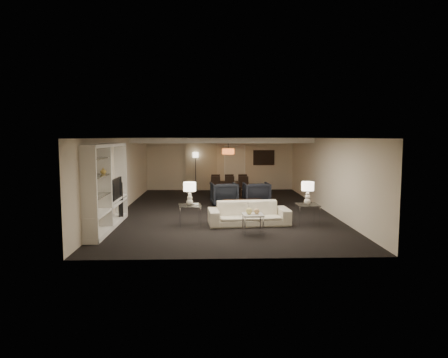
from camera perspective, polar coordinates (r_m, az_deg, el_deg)
floor at (r=13.85m, az=0.00°, el=-4.53°), size 11.00×11.00×0.00m
ceiling at (r=13.61m, az=0.00°, el=5.87°), size 7.00×11.00×0.02m
wall_back at (r=19.15m, az=-0.56°, el=2.17°), size 7.00×0.02×2.50m
wall_front at (r=8.22m, az=1.31°, el=-2.97°), size 7.00×0.02×2.50m
wall_left at (r=14.00m, az=-14.47°, el=0.56°), size 0.02×11.00×2.50m
wall_right at (r=14.23m, az=14.23°, el=0.65°), size 0.02×11.00×2.50m
ceiling_soffit at (r=17.11m, az=-0.40°, el=5.56°), size 7.00×4.00×0.20m
curtains at (r=19.08m, az=-3.26°, el=1.99°), size 1.50×0.12×2.40m
door at (r=19.17m, az=1.53°, el=1.57°), size 0.90×0.05×2.10m
painting at (r=19.26m, az=5.71°, el=3.05°), size 0.95×0.04×0.65m
media_unit at (r=11.45m, az=-16.34°, el=-1.05°), size 0.38×3.40×2.35m
pendant_light at (r=17.13m, az=0.60°, el=3.96°), size 0.52×0.52×0.24m
sofa at (r=11.58m, az=3.56°, el=-4.92°), size 2.38×1.10×0.68m
coffee_table at (r=13.17m, az=2.89°, el=-4.08°), size 1.35×0.89×0.46m
armchair_left at (r=14.78m, az=0.02°, el=-2.17°), size 1.04×1.06×0.86m
armchair_right at (r=14.87m, az=4.65°, el=-2.14°), size 0.99×1.02×0.86m
side_table_left at (r=11.55m, az=-4.89°, el=-5.17°), size 0.71×0.71×0.59m
side_table_right at (r=11.88m, az=11.78°, el=-4.97°), size 0.64×0.64×0.59m
table_lamp_left at (r=11.45m, az=-4.92°, el=-2.10°), size 0.37×0.37×0.66m
table_lamp_right at (r=11.77m, az=11.85°, el=-1.98°), size 0.39×0.39×0.66m
marble_table at (r=10.53m, az=4.14°, el=-6.44°), size 0.55×0.55×0.53m
gold_gourd_a at (r=10.45m, az=3.60°, el=-4.58°), size 0.17×0.17×0.17m
gold_gourd_b at (r=10.47m, az=4.70°, el=-4.62°), size 0.15×0.15×0.15m
television at (r=11.95m, az=-15.58°, el=-1.33°), size 1.05×0.14×0.61m
vase_blue at (r=10.23m, az=-18.10°, el=-2.12°), size 0.15×0.15×0.16m
vase_amber at (r=11.05m, az=-16.87°, el=1.13°), size 0.16×0.16×0.16m
floor_speaker at (r=12.53m, az=-14.56°, el=-3.13°), size 0.16×0.16×1.17m
dining_table at (r=17.32m, az=0.75°, el=-1.41°), size 1.75×1.05×0.59m
chair_nl at (r=16.64m, az=-1.21°, el=-1.22°), size 0.41×0.41×0.88m
chair_nm at (r=16.66m, az=0.86°, el=-1.21°), size 0.43×0.43×0.88m
chair_nr at (r=16.70m, az=2.91°, el=-1.20°), size 0.43×0.43×0.88m
chair_fl at (r=17.93m, az=-1.26°, el=-0.69°), size 0.44×0.44×0.88m
chair_fm at (r=17.95m, az=0.65°, el=-0.69°), size 0.45×0.45×0.88m
chair_fr at (r=17.99m, az=2.56°, el=-0.68°), size 0.46×0.46×0.88m
floor_lamp at (r=18.89m, az=-4.07°, el=1.06°), size 0.35×0.35×1.82m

